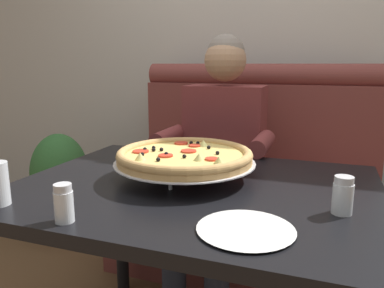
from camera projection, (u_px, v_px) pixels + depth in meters
back_wall_with_window at (270, 22)px, 2.47m from camera, size 6.00×0.12×2.80m
booth_bench at (248, 193)px, 2.15m from camera, size 1.42×0.78×1.13m
dining_table at (194, 210)px, 1.26m from camera, size 1.18×0.90×0.74m
diner_main at (219, 149)px, 1.88m from camera, size 0.54×0.64×1.27m
pizza at (185, 157)px, 1.29m from camera, size 0.49×0.49×0.11m
shaker_parmesan at (64, 206)px, 0.94m from camera, size 0.05×0.05×0.10m
shaker_oregano at (343, 198)px, 0.99m from camera, size 0.05×0.05×0.10m
plate_near_left at (246, 227)px, 0.89m from camera, size 0.24×0.24×0.02m
potted_plant at (61, 182)px, 2.40m from camera, size 0.36×0.36×0.70m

